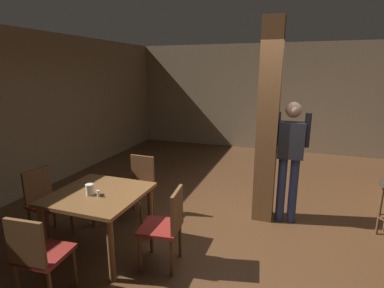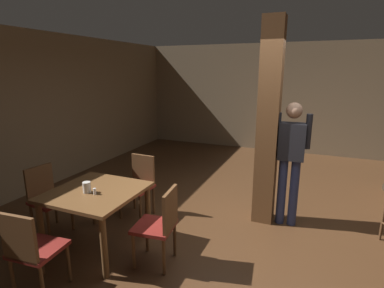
# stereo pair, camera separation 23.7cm
# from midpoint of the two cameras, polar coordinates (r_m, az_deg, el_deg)

# --- Properties ---
(ground_plane) EXTENTS (10.80, 10.80, 0.00)m
(ground_plane) POSITION_cam_midpoint_polar(r_m,az_deg,el_deg) (4.30, 10.77, -15.99)
(ground_plane) COLOR #422816
(wall_back) EXTENTS (8.00, 0.10, 2.80)m
(wall_back) POSITION_cam_midpoint_polar(r_m,az_deg,el_deg) (8.25, 16.07, 8.36)
(wall_back) COLOR #756047
(wall_back) RESTS_ON ground_plane
(wall_left) EXTENTS (0.10, 9.00, 2.80)m
(wall_left) POSITION_cam_midpoint_polar(r_m,az_deg,el_deg) (5.86, -30.94, 4.83)
(wall_left) COLOR #756047
(wall_left) RESTS_ON ground_plane
(pillar) EXTENTS (0.28, 0.28, 2.80)m
(pillar) POSITION_cam_midpoint_polar(r_m,az_deg,el_deg) (4.23, 12.70, 3.67)
(pillar) COLOR brown
(pillar) RESTS_ON ground_plane
(dining_table) EXTENTS (1.02, 1.02, 0.74)m
(dining_table) POSITION_cam_midpoint_polar(r_m,az_deg,el_deg) (3.77, -19.05, -10.31)
(dining_table) COLOR brown
(dining_table) RESTS_ON ground_plane
(chair_west) EXTENTS (0.48, 0.48, 0.89)m
(chair_west) POSITION_cam_midpoint_polar(r_m,az_deg,el_deg) (4.41, -27.64, -9.34)
(chair_west) COLOR maroon
(chair_west) RESTS_ON ground_plane
(chair_south) EXTENTS (0.45, 0.45, 0.89)m
(chair_south) POSITION_cam_midpoint_polar(r_m,az_deg,el_deg) (3.27, -29.27, -17.79)
(chair_south) COLOR maroon
(chair_south) RESTS_ON ground_plane
(chair_north) EXTENTS (0.44, 0.44, 0.89)m
(chair_north) POSITION_cam_midpoint_polar(r_m,az_deg,el_deg) (4.52, -11.57, -7.39)
(chair_north) COLOR maroon
(chair_north) RESTS_ON ground_plane
(chair_east) EXTENTS (0.47, 0.47, 0.89)m
(chair_east) POSITION_cam_midpoint_polar(r_m,az_deg,el_deg) (3.38, -6.89, -14.83)
(chair_east) COLOR maroon
(chair_east) RESTS_ON ground_plane
(napkin_cup) EXTENTS (0.09, 0.09, 0.13)m
(napkin_cup) POSITION_cam_midpoint_polar(r_m,az_deg,el_deg) (3.67, -20.70, -8.13)
(napkin_cup) COLOR beige
(napkin_cup) RESTS_ON dining_table
(salt_shaker) EXTENTS (0.03, 0.03, 0.07)m
(salt_shaker) POSITION_cam_midpoint_polar(r_m,az_deg,el_deg) (3.60, -19.28, -8.91)
(salt_shaker) COLOR silver
(salt_shaker) RESTS_ON dining_table
(standing_person) EXTENTS (0.47, 0.22, 1.72)m
(standing_person) POSITION_cam_midpoint_polar(r_m,az_deg,el_deg) (4.29, 16.67, -1.89)
(standing_person) COLOR black
(standing_person) RESTS_ON ground_plane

